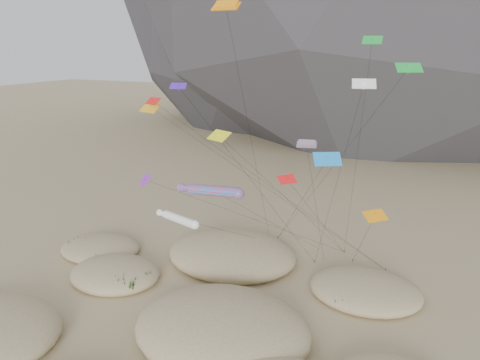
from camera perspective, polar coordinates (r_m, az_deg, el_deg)
name	(u,v)px	position (r m, az deg, el deg)	size (l,w,h in m)	color
ground	(182,347)	(44.89, -7.11, -19.52)	(500.00, 500.00, 0.00)	#CCB789
dunes	(190,312)	(48.12, -6.13, -15.66)	(49.19, 40.87, 4.51)	#CCB789
dune_grass	(206,312)	(47.76, -4.19, -15.80)	(42.41, 27.64, 1.47)	black
kite_stakes	(289,249)	(62.73, 5.96, -8.32)	(24.27, 5.92, 0.30)	#3F2D1E
rainbow_tube_kite	(212,191)	(46.76, -3.49, -1.31)	(11.37, 17.93, 12.96)	red
white_tube_kite	(178,219)	(46.41, -7.53, -4.73)	(6.58, 20.67, 10.32)	white
orange_parafoil	(227,9)	(49.30, -1.64, 20.12)	(2.90, 12.28, 30.35)	orange
multi_parafoil	(307,145)	(49.11, 8.17, 4.19)	(2.18, 7.83, 16.62)	#FF371A
delta_kites	(265,134)	(45.98, 3.08, 5.63)	(29.01, 21.49, 26.84)	green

